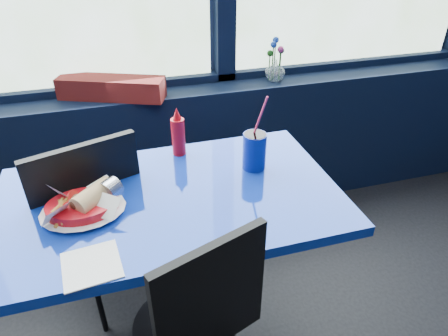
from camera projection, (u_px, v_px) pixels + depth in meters
window_sill at (95, 166)px, 2.23m from camera, size 5.00×0.26×0.80m
near_table at (174, 234)px, 1.51m from camera, size 1.20×0.70×0.75m
chair_near_back at (106, 214)px, 1.66m from camera, size 0.53×0.53×0.93m
planter_box at (112, 88)px, 2.00m from camera, size 0.54×0.33×0.11m
flower_vase at (275, 68)px, 2.21m from camera, size 0.15×0.15×0.24m
food_basket at (84, 205)px, 1.31m from camera, size 0.30×0.30×0.09m
ketchup_bottle at (178, 134)px, 1.61m from camera, size 0.05×0.05×0.21m
soda_cup at (254, 150)px, 1.53m from camera, size 0.09×0.09×0.31m
napkin at (91, 265)px, 1.13m from camera, size 0.18×0.18×0.00m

